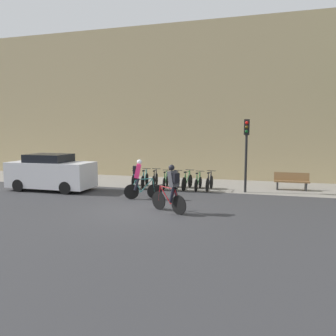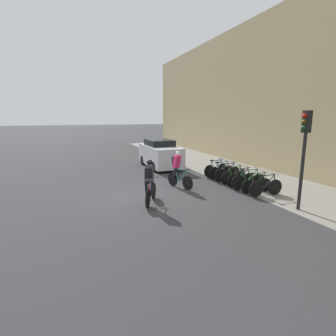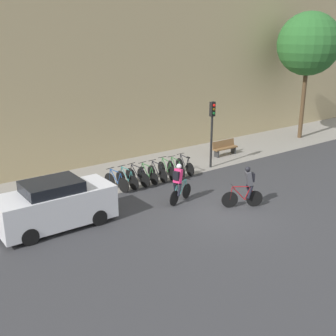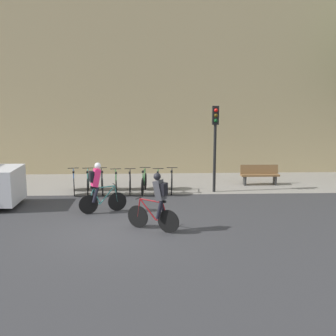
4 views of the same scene
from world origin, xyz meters
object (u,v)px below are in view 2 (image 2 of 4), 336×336
(traffic_light_pole, at_px, (304,142))
(cyclist_grey, at_px, (150,181))
(parked_bike_4, at_px, (241,179))
(parked_bike_7, at_px, (266,187))
(cyclist_pink, at_px, (178,168))
(parked_car, at_px, (160,154))
(parked_bike_0, at_px, (216,169))
(parked_bike_2, at_px, (227,173))
(parked_bike_1, at_px, (221,171))
(parked_bike_5, at_px, (248,181))
(parked_bike_6, at_px, (256,184))
(parked_bike_3, at_px, (234,176))

(traffic_light_pole, bearing_deg, cyclist_grey, -116.31)
(parked_bike_4, relative_size, parked_bike_7, 0.98)
(cyclist_pink, relative_size, cyclist_grey, 0.99)
(parked_bike_4, height_order, parked_car, parked_car)
(parked_car, bearing_deg, parked_bike_4, 18.75)
(parked_bike_0, xyz_separation_m, parked_bike_2, (1.16, -0.00, 0.00))
(parked_bike_1, xyz_separation_m, traffic_light_pole, (5.27, -0.04, 2.07))
(parked_bike_4, distance_m, parked_bike_7, 1.74)
(traffic_light_pole, bearing_deg, parked_bike_4, 179.37)
(cyclist_grey, relative_size, parked_bike_2, 1.03)
(parked_bike_4, distance_m, parked_bike_5, 0.58)
(parked_bike_5, relative_size, parked_bike_6, 1.11)
(parked_bike_6, relative_size, traffic_light_pole, 0.44)
(parked_bike_7, distance_m, parked_car, 8.10)
(parked_bike_5, relative_size, parked_bike_7, 1.07)
(parked_bike_5, bearing_deg, cyclist_pink, -117.41)
(cyclist_grey, relative_size, parked_bike_0, 1.07)
(parked_bike_4, height_order, parked_bike_5, parked_bike_5)
(parked_bike_2, bearing_deg, parked_bike_6, -0.02)
(parked_bike_7, relative_size, parked_car, 0.38)
(traffic_light_pole, bearing_deg, parked_bike_0, 179.61)
(parked_car, bearing_deg, parked_bike_5, 17.22)
(cyclist_pink, height_order, parked_bike_6, cyclist_pink)
(parked_bike_6, relative_size, parked_bike_7, 0.96)
(cyclist_pink, xyz_separation_m, parked_bike_2, (-0.21, 2.96, -0.53))
(parked_bike_7, bearing_deg, parked_bike_6, -179.86)
(parked_bike_2, bearing_deg, cyclist_pink, -85.99)
(parked_bike_0, xyz_separation_m, parked_bike_4, (2.33, -0.00, -0.03))
(cyclist_grey, bearing_deg, cyclist_pink, 135.14)
(parked_bike_0, bearing_deg, parked_bike_5, -0.02)
(cyclist_pink, distance_m, cyclist_grey, 2.87)
(parked_bike_1, height_order, parked_bike_7, parked_bike_1)
(parked_bike_4, bearing_deg, cyclist_pink, -107.88)
(cyclist_grey, relative_size, parked_bike_7, 1.09)
(parked_bike_1, height_order, parked_car, parked_car)
(parked_bike_1, bearing_deg, parked_bike_7, 0.01)
(parked_bike_1, distance_m, parked_bike_6, 2.91)
(parked_bike_6, height_order, parked_bike_7, parked_bike_7)
(cyclist_pink, bearing_deg, cyclist_grey, -44.86)
(parked_bike_5, height_order, parked_car, parked_car)
(parked_bike_4, height_order, parked_bike_6, parked_bike_4)
(parked_bike_5, distance_m, traffic_light_pole, 3.60)
(parked_bike_1, relative_size, parked_bike_7, 1.03)
(cyclist_grey, distance_m, parked_bike_0, 6.06)
(parked_bike_0, xyz_separation_m, parked_bike_7, (4.07, 0.00, -0.00))
(parked_bike_0, bearing_deg, traffic_light_pole, -0.39)
(parked_bike_7, bearing_deg, parked_bike_3, -179.96)
(cyclist_grey, xyz_separation_m, parked_bike_1, (-2.82, 4.98, -0.54))
(parked_bike_4, xyz_separation_m, traffic_light_pole, (3.52, -0.04, 2.10))
(parked_bike_0, height_order, traffic_light_pole, traffic_light_pole)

